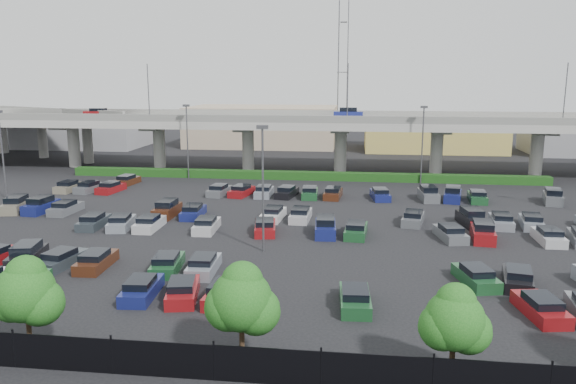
{
  "coord_description": "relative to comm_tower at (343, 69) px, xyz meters",
  "views": [
    {
      "loc": [
        7.36,
        -51.45,
        14.0
      ],
      "look_at": [
        0.25,
        6.49,
        2.0
      ],
      "focal_mm": 35.0,
      "sensor_mm": 36.0,
      "label": 1
    }
  ],
  "objects": [
    {
      "name": "parked_cars",
      "position": [
        -4.11,
        -77.64,
        -15.02
      ],
      "size": [
        63.19,
        41.63,
        1.67
      ],
      "color": "gray",
      "rests_on": "ground"
    },
    {
      "name": "fence",
      "position": [
        -4.05,
        -102.0,
        -14.71
      ],
      "size": [
        70.0,
        0.1,
        2.0
      ],
      "color": "black",
      "rests_on": "ground"
    },
    {
      "name": "on_ramp",
      "position": [
        -56.1,
        -30.95,
        -8.76
      ],
      "size": [
        50.93,
        30.13,
        8.8
      ],
      "color": "gray",
      "rests_on": "ground"
    },
    {
      "name": "distant_buildings",
      "position": [
        8.38,
        -12.19,
        -11.87
      ],
      "size": [
        138.0,
        24.0,
        9.0
      ],
      "color": "gray",
      "rests_on": "ground"
    },
    {
      "name": "overpass",
      "position": [
        -4.21,
        -41.99,
        -8.64
      ],
      "size": [
        150.0,
        13.0,
        15.8
      ],
      "color": "gray",
      "rests_on": "ground"
    },
    {
      "name": "ground",
      "position": [
        -4.0,
        -74.0,
        -15.61
      ],
      "size": [
        280.0,
        280.0,
        0.0
      ],
      "primitive_type": "plane",
      "color": "black"
    },
    {
      "name": "comm_tower",
      "position": [
        0.0,
        0.0,
        0.0
      ],
      "size": [
        2.4,
        2.4,
        30.0
      ],
      "color": "#4D4D52",
      "rests_on": "ground"
    },
    {
      "name": "tree_row",
      "position": [
        -3.3,
        -100.53,
        -12.09
      ],
      "size": [
        65.07,
        3.66,
        5.94
      ],
      "color": "#332316",
      "rests_on": "ground"
    },
    {
      "name": "light_poles",
      "position": [
        -8.12,
        -72.0,
        -9.37
      ],
      "size": [
        66.9,
        48.38,
        10.3
      ],
      "color": "#4D4D52",
      "rests_on": "ground"
    },
    {
      "name": "hedge",
      "position": [
        -4.0,
        -49.0,
        -15.06
      ],
      "size": [
        66.0,
        1.6,
        1.1
      ],
      "primitive_type": "cube",
      "color": "#113A11",
      "rests_on": "ground"
    }
  ]
}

